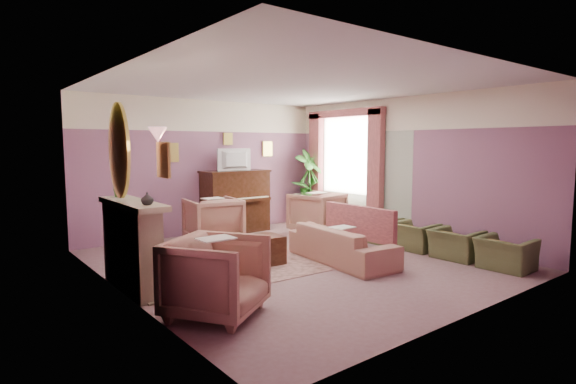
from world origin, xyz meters
TOP-DOWN VIEW (x-y plane):
  - floor at (0.00, 0.00)m, footprint 5.50×6.00m
  - ceiling at (0.00, 0.00)m, footprint 5.50×6.00m
  - wall_back at (0.00, 3.00)m, footprint 5.50×0.02m
  - wall_front at (0.00, -3.00)m, footprint 5.50×0.02m
  - wall_left at (-2.75, 0.00)m, footprint 0.02×6.00m
  - wall_right at (2.75, 0.00)m, footprint 0.02×6.00m
  - picture_rail_band at (0.00, 2.99)m, footprint 5.50×0.01m
  - stripe_panel at (2.73, 1.30)m, footprint 0.01×3.00m
  - fireplace_surround at (-2.59, 0.20)m, footprint 0.30×1.40m
  - fireplace_inset at (-2.49, 0.20)m, footprint 0.18×0.72m
  - fire_ember at (-2.45, 0.20)m, footprint 0.06×0.54m
  - mantel_shelf at (-2.56, 0.20)m, footprint 0.40×1.55m
  - hearth at (-2.39, 0.20)m, footprint 0.55×1.50m
  - mirror_frame at (-2.70, 0.20)m, footprint 0.04×0.72m
  - mirror_glass at (-2.67, 0.20)m, footprint 0.01×0.60m
  - sconce_shade at (-2.62, -0.85)m, footprint 0.20×0.20m
  - piano at (0.50, 2.68)m, footprint 1.40×0.60m
  - piano_keyshelf at (0.50, 2.33)m, footprint 1.30×0.12m
  - piano_keys at (0.50, 2.33)m, footprint 1.20×0.08m
  - piano_top at (0.50, 2.68)m, footprint 1.45×0.65m
  - television at (0.50, 2.63)m, footprint 0.80×0.12m
  - print_back_left at (-0.80, 2.96)m, footprint 0.30×0.03m
  - print_back_right at (1.55, 2.96)m, footprint 0.26×0.03m
  - print_back_mid at (0.50, 2.96)m, footprint 0.22×0.03m
  - print_left_wall at (-2.71, -1.20)m, footprint 0.03×0.28m
  - window_blind at (2.70, 1.55)m, footprint 0.03×1.40m
  - curtain_left at (2.62, 0.63)m, footprint 0.16×0.34m
  - curtain_right at (2.62, 2.47)m, footprint 0.16×0.34m
  - pelmet at (2.62, 1.55)m, footprint 0.16×2.20m
  - mantel_plant at (-2.55, 0.75)m, footprint 0.16×0.16m
  - mantel_vase at (-2.55, -0.30)m, footprint 0.16×0.16m
  - area_rug at (-0.62, 0.15)m, footprint 2.59×1.92m
  - coffee_table at (-0.76, 0.18)m, footprint 1.03×0.57m
  - table_paper at (-0.71, 0.18)m, footprint 0.35×0.28m
  - sofa at (0.52, -0.51)m, footprint 0.65×1.96m
  - sofa_throw at (0.92, -0.51)m, footprint 0.10×1.49m
  - floral_armchair_left at (-0.43, 1.98)m, footprint 0.93×0.93m
  - floral_armchair_right at (1.78, 1.50)m, footprint 0.93×0.93m
  - floral_armchair_front at (-2.18, -1.29)m, footprint 0.93×0.93m
  - olive_chair_a at (2.13, -2.35)m, footprint 0.53×0.75m
  - olive_chair_b at (2.13, -1.53)m, footprint 0.53×0.75m
  - olive_chair_c at (2.13, -0.71)m, footprint 0.53×0.75m
  - olive_chair_d at (2.13, 0.11)m, footprint 0.53×0.75m
  - side_table at (2.39, 2.64)m, footprint 0.52×0.52m
  - side_plant_big at (2.39, 2.64)m, footprint 0.30×0.30m
  - side_plant_small at (2.51, 2.54)m, footprint 0.16×0.16m
  - palm_pot at (2.40, 2.46)m, footprint 0.34×0.34m
  - palm_plant at (2.40, 2.46)m, footprint 0.76×0.76m

SIDE VIEW (x-z plane):
  - floor at x=0.00m, z-range -0.01..0.01m
  - area_rug at x=-0.62m, z-range 0.00..0.01m
  - hearth at x=-2.39m, z-range 0.00..0.02m
  - palm_pot at x=2.40m, z-range 0.00..0.34m
  - fire_ember at x=-2.45m, z-range 0.17..0.27m
  - coffee_table at x=-0.76m, z-range 0.00..0.45m
  - olive_chair_a at x=2.13m, z-range 0.00..0.65m
  - olive_chair_b at x=2.13m, z-range 0.00..0.65m
  - olive_chair_c at x=2.13m, z-range 0.00..0.65m
  - olive_chair_d at x=2.13m, z-range 0.00..0.65m
  - side_table at x=2.39m, z-range 0.00..0.70m
  - sofa at x=0.52m, z-range 0.00..0.79m
  - fireplace_inset at x=-2.49m, z-range 0.06..0.74m
  - table_paper at x=-0.71m, z-range 0.45..0.46m
  - floral_armchair_left at x=-0.43m, z-range 0.00..0.97m
  - floral_armchair_right at x=1.78m, z-range 0.00..0.97m
  - floral_armchair_front at x=-2.18m, z-range 0.00..0.97m
  - fireplace_surround at x=-2.59m, z-range 0.00..1.10m
  - sofa_throw at x=0.92m, z-range 0.33..0.87m
  - piano at x=0.50m, z-range 0.00..1.30m
  - piano_keyshelf at x=0.50m, z-range 0.69..0.75m
  - piano_keys at x=0.50m, z-range 0.75..0.77m
  - side_plant_small at x=2.51m, z-range 0.70..0.98m
  - side_plant_big at x=2.39m, z-range 0.70..1.04m
  - palm_plant at x=2.40m, z-range 0.34..1.78m
  - stripe_panel at x=2.73m, z-range 0.00..2.15m
  - mantel_shelf at x=-2.56m, z-range 1.09..1.16m
  - mantel_vase at x=-2.55m, z-range 1.15..1.31m
  - mantel_plant at x=-2.55m, z-range 1.15..1.43m
  - curtain_left at x=2.62m, z-range 0.00..2.60m
  - curtain_right at x=2.62m, z-range 0.00..2.60m
  - piano_top at x=0.50m, z-range 1.29..1.33m
  - wall_back at x=0.00m, z-range 0.00..2.80m
  - wall_front at x=0.00m, z-range 0.00..2.80m
  - wall_left at x=-2.75m, z-range 0.00..2.80m
  - wall_right at x=2.75m, z-range 0.00..2.80m
  - television at x=0.50m, z-range 1.36..1.84m
  - window_blind at x=2.70m, z-range 0.80..2.60m
  - print_back_left at x=-0.80m, z-range 1.53..1.91m
  - print_left_wall at x=-2.71m, z-range 1.54..1.90m
  - print_back_right at x=1.55m, z-range 1.61..1.95m
  - mirror_frame at x=-2.70m, z-range 1.20..2.40m
  - mirror_glass at x=-2.67m, z-range 1.27..2.33m
  - sconce_shade at x=-2.62m, z-range 1.90..2.06m
  - print_back_mid at x=0.50m, z-range 1.87..2.13m
  - picture_rail_band at x=0.00m, z-range 2.15..2.80m
  - pelmet at x=2.62m, z-range 2.48..2.64m
  - ceiling at x=0.00m, z-range 2.79..2.80m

